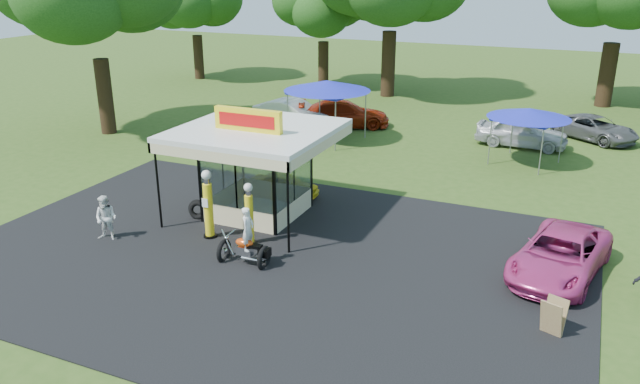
{
  "coord_description": "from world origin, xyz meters",
  "views": [
    {
      "loc": [
        8.95,
        -14.06,
        8.97
      ],
      "look_at": [
        0.98,
        4.0,
        1.69
      ],
      "focal_mm": 35.0,
      "sensor_mm": 36.0,
      "label": 1
    }
  ],
  "objects_px": {
    "spectator_west": "(106,218)",
    "bg_car_d": "(595,128)",
    "gas_pump_right": "(249,215)",
    "gas_pump_left": "(208,206)",
    "bg_car_b": "(344,114)",
    "bg_car_c": "(522,132)",
    "kiosk_car": "(285,185)",
    "tent_east": "(529,114)",
    "a_frame_sign": "(553,317)",
    "gas_station_kiosk": "(257,170)",
    "motorcycle": "(247,242)",
    "pink_sedan": "(560,255)",
    "tent_west": "(327,86)",
    "bg_car_a": "(293,114)"
  },
  "relations": [
    {
      "from": "motorcycle",
      "to": "tent_west",
      "type": "relative_size",
      "value": 0.44
    },
    {
      "from": "gas_pump_left",
      "to": "bg_car_b",
      "type": "xyz_separation_m",
      "value": [
        -1.55,
        16.38,
        -0.43
      ]
    },
    {
      "from": "motorcycle",
      "to": "pink_sedan",
      "type": "distance_m",
      "value": 9.58
    },
    {
      "from": "gas_pump_right",
      "to": "kiosk_car",
      "type": "height_order",
      "value": "gas_pump_right"
    },
    {
      "from": "gas_station_kiosk",
      "to": "tent_east",
      "type": "bearing_deg",
      "value": 51.9
    },
    {
      "from": "kiosk_car",
      "to": "bg_car_b",
      "type": "distance_m",
      "value": 11.82
    },
    {
      "from": "bg_car_b",
      "to": "gas_pump_right",
      "type": "bearing_deg",
      "value": 167.79
    },
    {
      "from": "tent_east",
      "to": "gas_pump_right",
      "type": "bearing_deg",
      "value": -119.28
    },
    {
      "from": "motorcycle",
      "to": "gas_pump_left",
      "type": "bearing_deg",
      "value": 147.9
    },
    {
      "from": "gas_pump_left",
      "to": "spectator_west",
      "type": "height_order",
      "value": "gas_pump_left"
    },
    {
      "from": "bg_car_d",
      "to": "bg_car_c",
      "type": "bearing_deg",
      "value": 165.42
    },
    {
      "from": "gas_station_kiosk",
      "to": "gas_pump_right",
      "type": "relative_size",
      "value": 2.47
    },
    {
      "from": "gas_pump_left",
      "to": "bg_car_c",
      "type": "xyz_separation_m",
      "value": [
        8.38,
        16.21,
        -0.4
      ]
    },
    {
      "from": "kiosk_car",
      "to": "bg_car_a",
      "type": "xyz_separation_m",
      "value": [
        -4.73,
        10.42,
        0.3
      ]
    },
    {
      "from": "gas_pump_right",
      "to": "bg_car_d",
      "type": "xyz_separation_m",
      "value": [
        10.28,
        19.01,
        -0.41
      ]
    },
    {
      "from": "bg_car_a",
      "to": "motorcycle",
      "type": "bearing_deg",
      "value": -150.56
    },
    {
      "from": "gas_station_kiosk",
      "to": "bg_car_b",
      "type": "bearing_deg",
      "value": 98.42
    },
    {
      "from": "gas_station_kiosk",
      "to": "tent_east",
      "type": "xyz_separation_m",
      "value": [
        8.39,
        10.7,
        0.63
      ]
    },
    {
      "from": "gas_pump_left",
      "to": "tent_west",
      "type": "bearing_deg",
      "value": 95.64
    },
    {
      "from": "bg_car_c",
      "to": "tent_west",
      "type": "bearing_deg",
      "value": 109.11
    },
    {
      "from": "kiosk_car",
      "to": "tent_west",
      "type": "xyz_separation_m",
      "value": [
        -1.82,
        8.6,
        2.42
      ]
    },
    {
      "from": "gas_pump_right",
      "to": "tent_west",
      "type": "xyz_separation_m",
      "value": [
        -2.85,
        13.23,
        1.85
      ]
    },
    {
      "from": "gas_pump_right",
      "to": "bg_car_d",
      "type": "bearing_deg",
      "value": 61.59
    },
    {
      "from": "motorcycle",
      "to": "tent_east",
      "type": "height_order",
      "value": "tent_east"
    },
    {
      "from": "pink_sedan",
      "to": "tent_west",
      "type": "height_order",
      "value": "tent_west"
    },
    {
      "from": "gas_pump_right",
      "to": "bg_car_c",
      "type": "distance_m",
      "value": 17.49
    },
    {
      "from": "spectator_west",
      "to": "tent_east",
      "type": "height_order",
      "value": "tent_east"
    },
    {
      "from": "kiosk_car",
      "to": "bg_car_d",
      "type": "bearing_deg",
      "value": -38.18
    },
    {
      "from": "bg_car_c",
      "to": "tent_east",
      "type": "bearing_deg",
      "value": -167.66
    },
    {
      "from": "gas_pump_right",
      "to": "tent_east",
      "type": "relative_size",
      "value": 0.57
    },
    {
      "from": "tent_west",
      "to": "tent_east",
      "type": "relative_size",
      "value": 1.2
    },
    {
      "from": "bg_car_b",
      "to": "tent_east",
      "type": "xyz_separation_m",
      "value": [
        10.44,
        -3.15,
        1.66
      ]
    },
    {
      "from": "bg_car_b",
      "to": "tent_east",
      "type": "bearing_deg",
      "value": -129.7
    },
    {
      "from": "bg_car_c",
      "to": "bg_car_b",
      "type": "bearing_deg",
      "value": 91.66
    },
    {
      "from": "bg_car_d",
      "to": "spectator_west",
      "type": "bearing_deg",
      "value": 179.2
    },
    {
      "from": "gas_pump_right",
      "to": "bg_car_d",
      "type": "height_order",
      "value": "gas_pump_right"
    },
    {
      "from": "kiosk_car",
      "to": "tent_east",
      "type": "distance_m",
      "value": 12.09
    },
    {
      "from": "gas_pump_left",
      "to": "a_frame_sign",
      "type": "xyz_separation_m",
      "value": [
        11.33,
        -1.56,
        -0.68
      ]
    },
    {
      "from": "motorcycle",
      "to": "bg_car_a",
      "type": "xyz_separation_m",
      "value": [
        -6.44,
        16.42,
        -0.01
      ]
    },
    {
      "from": "gas_station_kiosk",
      "to": "motorcycle",
      "type": "height_order",
      "value": "gas_station_kiosk"
    },
    {
      "from": "bg_car_a",
      "to": "bg_car_d",
      "type": "distance_m",
      "value": 16.53
    },
    {
      "from": "bg_car_a",
      "to": "bg_car_d",
      "type": "xyz_separation_m",
      "value": [
        16.05,
        3.96,
        -0.14
      ]
    },
    {
      "from": "gas_pump_right",
      "to": "spectator_west",
      "type": "relative_size",
      "value": 1.37
    },
    {
      "from": "pink_sedan",
      "to": "bg_car_d",
      "type": "xyz_separation_m",
      "value": [
        0.58,
        17.15,
        -0.03
      ]
    },
    {
      "from": "bg_car_c",
      "to": "bg_car_d",
      "type": "height_order",
      "value": "bg_car_c"
    },
    {
      "from": "kiosk_car",
      "to": "gas_pump_left",
      "type": "bearing_deg",
      "value": 173.98
    },
    {
      "from": "kiosk_car",
      "to": "bg_car_c",
      "type": "height_order",
      "value": "bg_car_c"
    },
    {
      "from": "a_frame_sign",
      "to": "bg_car_c",
      "type": "distance_m",
      "value": 18.01
    },
    {
      "from": "spectator_west",
      "to": "bg_car_d",
      "type": "relative_size",
      "value": 0.35
    },
    {
      "from": "gas_pump_right",
      "to": "pink_sedan",
      "type": "height_order",
      "value": "gas_pump_right"
    }
  ]
}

